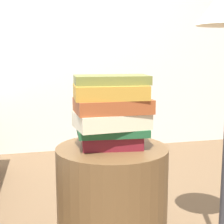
{
  "coord_description": "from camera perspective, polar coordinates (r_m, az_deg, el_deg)",
  "views": [
    {
      "loc": [
        -0.34,
        -1.34,
        0.94
      ],
      "look_at": [
        0.0,
        0.0,
        0.71
      ],
      "focal_mm": 55.54,
      "sensor_mm": 36.0,
      "label": 1
    }
  ],
  "objects": [
    {
      "name": "wall_back",
      "position": [
        3.38,
        -8.78,
        15.66
      ],
      "size": [
        7.0,
        0.08,
        2.6
      ],
      "primitive_type": "cube",
      "color": "silver",
      "rests_on": "ground_plane"
    },
    {
      "name": "side_table",
      "position": [
        1.54,
        -0.0,
        -15.89
      ],
      "size": [
        0.47,
        0.47,
        0.56
      ],
      "primitive_type": "cylinder",
      "color": "brown",
      "rests_on": "ground_plane"
    },
    {
      "name": "book_maroon",
      "position": [
        1.44,
        -0.02,
        -4.66
      ],
      "size": [
        0.26,
        0.2,
        0.06
      ],
      "primitive_type": "cube",
      "rotation": [
        0.0,
        0.0,
        -0.14
      ],
      "color": "maroon",
      "rests_on": "side_table"
    },
    {
      "name": "book_forest",
      "position": [
        1.42,
        0.09,
        -3.08
      ],
      "size": [
        0.3,
        0.21,
        0.03
      ],
      "primitive_type": "cube",
      "rotation": [
        0.0,
        0.0,
        -0.1
      ],
      "color": "#1E512D",
      "rests_on": "book_maroon"
    },
    {
      "name": "book_cream",
      "position": [
        1.4,
        -0.09,
        -1.35
      ],
      "size": [
        0.3,
        0.21,
        0.06
      ],
      "primitive_type": "cube",
      "rotation": [
        0.0,
        0.0,
        0.08
      ],
      "color": "beige",
      "rests_on": "book_forest"
    },
    {
      "name": "book_rust",
      "position": [
        1.39,
        -0.09,
        1.07
      ],
      "size": [
        0.3,
        0.19,
        0.06
      ],
      "primitive_type": "cube",
      "rotation": [
        0.0,
        0.0,
        0.0
      ],
      "color": "#994723",
      "rests_on": "book_cream"
    },
    {
      "name": "book_ochre",
      "position": [
        1.38,
        -0.29,
        3.35
      ],
      "size": [
        0.3,
        0.2,
        0.06
      ],
      "primitive_type": "cube",
      "rotation": [
        0.0,
        0.0,
        -0.08
      ],
      "color": "#B7842D",
      "rests_on": "book_rust"
    },
    {
      "name": "book_olive",
      "position": [
        1.4,
        0.08,
        5.32
      ],
      "size": [
        0.31,
        0.18,
        0.04
      ],
      "primitive_type": "cube",
      "rotation": [
        0.0,
        0.0,
        -0.08
      ],
      "color": "olive",
      "rests_on": "book_ochre"
    }
  ]
}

